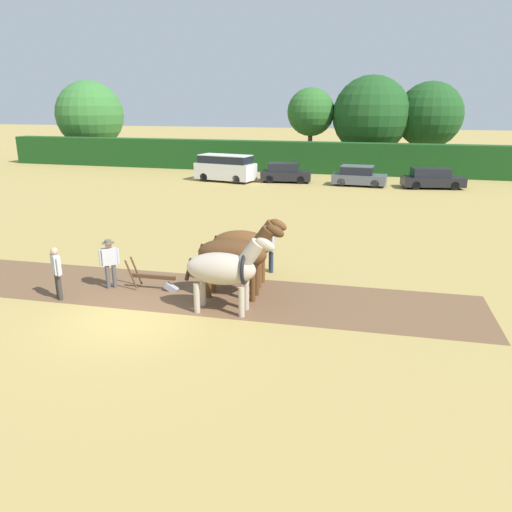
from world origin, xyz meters
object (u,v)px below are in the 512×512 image
at_px(farmer_beside_team, 271,245).
at_px(parked_car_center, 432,179).
at_px(draft_horse_lead_right, 236,254).
at_px(draft_horse_lead_left, 225,269).
at_px(plow, 157,281).
at_px(parked_car_left, 285,173).
at_px(farmer_at_plow, 110,260).
at_px(farmer_onlooker_left, 57,269).
at_px(parked_car_center_left, 359,176).
at_px(tree_left, 311,112).
at_px(tree_center, 430,115).
at_px(draft_horse_trail_left, 245,245).
at_px(parked_van, 225,168).
at_px(tree_far_left, 90,115).
at_px(tree_center_left, 371,115).

distance_m(farmer_beside_team, parked_car_center, 22.71).
bearing_deg(draft_horse_lead_right, draft_horse_lead_left, -90.01).
xyz_separation_m(plow, parked_car_left, (-1.11, 24.66, 0.39)).
xyz_separation_m(farmer_at_plow, farmer_onlooker_left, (-1.05, -1.34, 0.02)).
bearing_deg(parked_car_center_left, tree_left, 119.75).
relative_size(tree_center, draft_horse_lead_right, 2.75).
height_order(draft_horse_trail_left, parked_van, draft_horse_trail_left).
bearing_deg(tree_left, draft_horse_lead_right, -83.94).
bearing_deg(tree_far_left, parked_car_center, -17.74).
distance_m(farmer_beside_team, farmer_onlooker_left, 7.30).
height_order(tree_center_left, parked_car_center, tree_center_left).
xyz_separation_m(tree_center_left, draft_horse_lead_right, (-1.91, -35.69, -3.49)).
xyz_separation_m(tree_left, farmer_at_plow, (-0.54, -35.59, -4.21)).
relative_size(tree_center_left, parked_car_center, 1.85).
xyz_separation_m(tree_far_left, draft_horse_lead_left, (28.53, -37.04, -3.44)).
bearing_deg(tree_center_left, farmer_beside_team, -92.50).
height_order(tree_center, farmer_onlooker_left, tree_center).
bearing_deg(parked_car_center_left, plow, -98.12).
relative_size(tree_far_left, farmer_at_plow, 5.06).
relative_size(draft_horse_trail_left, farmer_at_plow, 1.62).
bearing_deg(parked_car_left, draft_horse_trail_left, -87.93).
distance_m(farmer_beside_team, parked_car_center_left, 21.47).
xyz_separation_m(tree_far_left, farmer_beside_team, (28.94, -33.10, -3.76)).
xyz_separation_m(tree_left, farmer_onlooker_left, (-1.59, -36.92, -4.19)).
height_order(draft_horse_lead_left, draft_horse_trail_left, draft_horse_trail_left).
bearing_deg(parked_van, plow, -65.86).
distance_m(tree_center, parked_car_center_left, 14.35).
relative_size(draft_horse_lead_left, farmer_at_plow, 1.68).
distance_m(farmer_beside_team, parked_van, 22.72).
bearing_deg(plow, parked_car_center, 65.17).
distance_m(draft_horse_trail_left, parked_car_left, 23.62).
bearing_deg(farmer_at_plow, plow, 60.94).
distance_m(farmer_beside_team, parked_car_left, 22.22).
height_order(tree_far_left, draft_horse_trail_left, tree_far_left).
bearing_deg(tree_left, parked_car_center, -44.68).
xyz_separation_m(tree_left, parked_van, (-4.76, -11.63, -4.11)).
distance_m(farmer_at_plow, farmer_onlooker_left, 1.70).
height_order(tree_far_left, parked_van, tree_far_left).
xyz_separation_m(tree_left, draft_horse_lead_right, (3.74, -35.22, -3.75)).
bearing_deg(draft_horse_lead_right, parked_car_center_left, 82.56).
distance_m(tree_far_left, draft_horse_lead_left, 46.88).
xyz_separation_m(tree_far_left, parked_car_left, (24.66, -11.29, -4.06)).
bearing_deg(parked_car_center_left, draft_horse_lead_left, -91.54).
height_order(draft_horse_lead_right, draft_horse_trail_left, draft_horse_lead_right).
bearing_deg(draft_horse_trail_left, tree_left, 93.28).
distance_m(tree_center_left, farmer_beside_team, 33.23).
bearing_deg(parked_car_left, draft_horse_lead_left, -88.50).
distance_m(parked_van, parked_car_center, 15.72).
distance_m(tree_center_left, parked_car_center_left, 12.29).
distance_m(parked_van, parked_car_center_left, 10.45).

